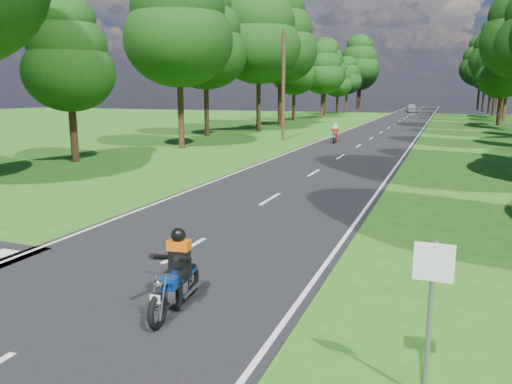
% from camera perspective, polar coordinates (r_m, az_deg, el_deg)
% --- Properties ---
extents(ground, '(160.00, 160.00, 0.00)m').
position_cam_1_polar(ground, '(10.26, -13.61, -9.82)').
color(ground, '#235C15').
rests_on(ground, ground).
extents(main_road, '(7.00, 140.00, 0.02)m').
position_cam_1_polar(main_road, '(58.20, 15.57, 7.47)').
color(main_road, black).
rests_on(main_road, ground).
extents(road_markings, '(7.40, 140.00, 0.01)m').
position_cam_1_polar(road_markings, '(56.35, 15.24, 7.38)').
color(road_markings, silver).
rests_on(road_markings, main_road).
extents(treeline, '(40.00, 115.35, 14.78)m').
position_cam_1_polar(treeline, '(68.16, 18.05, 14.81)').
color(treeline, black).
rests_on(treeline, ground).
extents(telegraph_pole, '(1.20, 0.26, 8.00)m').
position_cam_1_polar(telegraph_pole, '(37.63, 3.15, 12.09)').
color(telegraph_pole, '#382616').
rests_on(telegraph_pole, ground).
extents(road_sign, '(0.45, 0.07, 2.00)m').
position_cam_1_polar(road_sign, '(6.25, 19.41, -11.07)').
color(road_sign, slate).
rests_on(road_sign, ground).
extents(rider_near_blue, '(0.75, 1.73, 1.40)m').
position_cam_1_polar(rider_near_blue, '(8.55, -9.26, -8.87)').
color(rider_near_blue, '#0D3697').
rests_on(rider_near_blue, main_road).
extents(rider_far_red, '(0.74, 1.73, 1.40)m').
position_cam_1_polar(rider_far_red, '(36.13, 9.02, 6.66)').
color(rider_far_red, maroon).
rests_on(rider_far_red, main_road).
extents(distant_car, '(2.18, 4.60, 1.52)m').
position_cam_1_polar(distant_car, '(91.22, 17.38, 9.16)').
color(distant_car, '#A9ACB0').
rests_on(distant_car, main_road).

